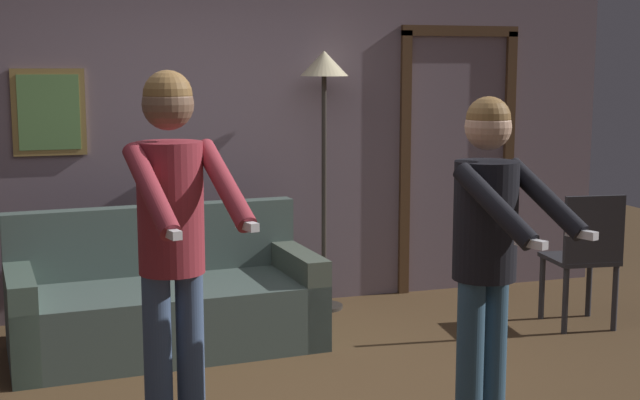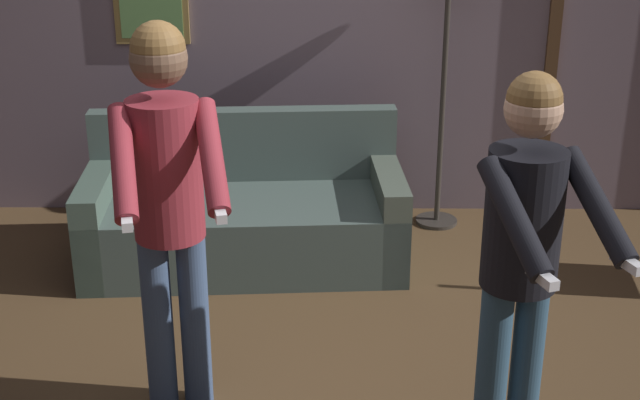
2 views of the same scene
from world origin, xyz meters
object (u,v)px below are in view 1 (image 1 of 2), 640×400
object	(u,v)px
couch	(165,305)
torchiere_lamp	(324,93)
person_standing_left	(172,224)
person_standing_right	(488,238)
dining_chair_distant	(586,252)

from	to	relation	value
couch	torchiere_lamp	size ratio (longest dim) A/B	1.04
person_standing_left	couch	bearing A→B (deg)	83.96
couch	torchiere_lamp	xyz separation A→B (m)	(1.24, 0.57, 1.31)
couch	person_standing_left	xyz separation A→B (m)	(-0.16, -1.54, 0.79)
torchiere_lamp	person_standing_left	bearing A→B (deg)	-123.61
person_standing_left	person_standing_right	size ratio (longest dim) A/B	1.07
person_standing_right	dining_chair_distant	xyz separation A→B (m)	(1.52, 1.42, -0.46)
person_standing_right	dining_chair_distant	world-z (taller)	person_standing_right
dining_chair_distant	couch	bearing A→B (deg)	170.88
person_standing_right	dining_chair_distant	distance (m)	2.13
torchiere_lamp	dining_chair_distant	distance (m)	2.12
couch	torchiere_lamp	bearing A→B (deg)	24.77
torchiere_lamp	person_standing_left	xyz separation A→B (m)	(-1.41, -2.12, -0.51)
torchiere_lamp	person_standing_right	xyz separation A→B (m)	(0.01, -2.44, -0.60)
torchiere_lamp	dining_chair_distant	xyz separation A→B (m)	(1.53, -1.02, -1.06)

